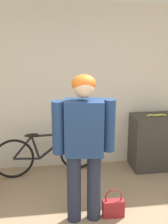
# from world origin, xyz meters

# --- Properties ---
(wall_back) EXTENTS (8.00, 0.07, 2.60)m
(wall_back) POSITION_xyz_m (0.00, 2.59, 1.30)
(wall_back) COLOR beige
(wall_back) RESTS_ON ground_plane
(side_shelf) EXTENTS (0.72, 0.50, 0.87)m
(side_shelf) POSITION_xyz_m (1.26, 2.29, 0.44)
(side_shelf) COLOR #38332D
(side_shelf) RESTS_ON ground_plane
(person) EXTENTS (0.71, 0.31, 1.76)m
(person) POSITION_xyz_m (-0.06, 1.04, 1.03)
(person) COLOR #23283D
(person) RESTS_ON ground_plane
(bicycle) EXTENTS (1.64, 0.46, 0.70)m
(bicycle) POSITION_xyz_m (-0.46, 2.29, 0.34)
(bicycle) COLOR black
(bicycle) RESTS_ON ground_plane
(banana) EXTENTS (0.34, 0.09, 0.03)m
(banana) POSITION_xyz_m (1.26, 2.27, 0.89)
(banana) COLOR #EAD64C
(banana) RESTS_ON side_shelf
(handbag) EXTENTS (0.26, 0.11, 0.37)m
(handbag) POSITION_xyz_m (0.30, 1.04, 0.13)
(handbag) COLOR maroon
(handbag) RESTS_ON ground_plane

